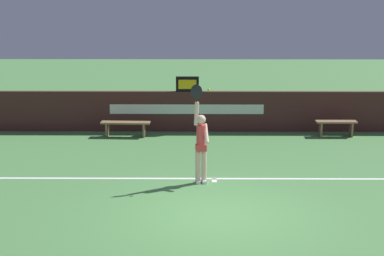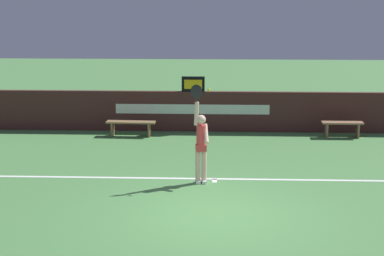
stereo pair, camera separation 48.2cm
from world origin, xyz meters
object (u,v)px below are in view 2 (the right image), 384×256
(courtside_bench_far, at_px, (131,125))
(courtside_bench_near, at_px, (342,126))
(tennis_ball, at_px, (209,90))
(tennis_player, at_px, (201,143))
(speed_display, at_px, (193,84))

(courtside_bench_far, bearing_deg, courtside_bench_near, 0.86)
(tennis_ball, bearing_deg, tennis_player, -175.27)
(courtside_bench_near, relative_size, courtside_bench_far, 0.82)
(speed_display, relative_size, courtside_bench_far, 0.48)
(courtside_bench_near, bearing_deg, tennis_player, -131.20)
(speed_display, relative_size, courtside_bench_near, 0.58)
(tennis_ball, height_order, courtside_bench_far, tennis_ball)
(tennis_player, xyz_separation_m, courtside_bench_near, (4.37, 4.99, -0.63))
(courtside_bench_near, bearing_deg, speed_display, 171.29)
(tennis_ball, bearing_deg, speed_display, 95.97)
(courtside_bench_near, height_order, courtside_bench_far, courtside_bench_near)
(speed_display, distance_m, courtside_bench_near, 4.99)
(tennis_player, relative_size, courtside_bench_far, 1.54)
(courtside_bench_far, bearing_deg, tennis_ball, -62.22)
(tennis_player, distance_m, courtside_bench_near, 6.66)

